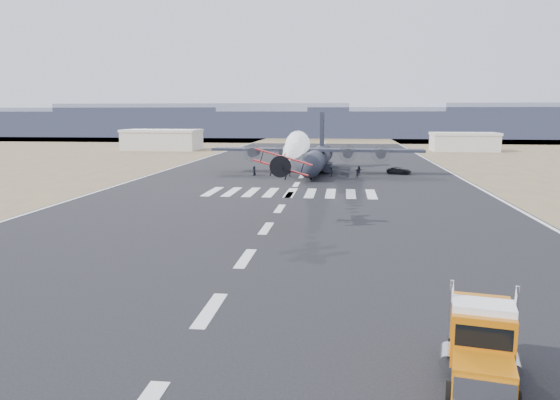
% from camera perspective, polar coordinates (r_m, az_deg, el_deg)
% --- Properties ---
extents(ground, '(500.00, 500.00, 0.00)m').
position_cam_1_polar(ground, '(33.84, -7.32, -11.34)').
color(ground, black).
rests_on(ground, ground).
extents(scrub_far, '(500.00, 80.00, 0.00)m').
position_cam_1_polar(scrub_far, '(261.15, 4.98, 6.36)').
color(scrub_far, brown).
rests_on(scrub_far, ground).
extents(runway_markings, '(60.00, 260.00, 0.01)m').
position_cam_1_polar(runway_markings, '(91.86, 1.72, 1.64)').
color(runway_markings, silver).
rests_on(runway_markings, ground).
extents(ridge_seg_b, '(150.00, 50.00, 15.00)m').
position_cam_1_polar(ridge_seg_b, '(321.82, -18.86, 7.74)').
color(ridge_seg_b, slate).
rests_on(ridge_seg_b, ground).
extents(ridge_seg_c, '(150.00, 50.00, 17.00)m').
position_cam_1_polar(ridge_seg_c, '(299.78, -7.47, 8.27)').
color(ridge_seg_c, slate).
rests_on(ridge_seg_c, ground).
extents(ridge_seg_d, '(150.00, 50.00, 13.00)m').
position_cam_1_polar(ridge_seg_d, '(290.92, 5.18, 7.90)').
color(ridge_seg_d, slate).
rests_on(ridge_seg_d, ground).
extents(ridge_seg_e, '(150.00, 50.00, 15.00)m').
position_cam_1_polar(ridge_seg_e, '(296.36, 17.96, 7.72)').
color(ridge_seg_e, slate).
rests_on(ridge_seg_e, ground).
extents(hangar_left, '(24.50, 14.50, 6.70)m').
position_cam_1_polar(hangar_left, '(185.87, -12.19, 6.20)').
color(hangar_left, beige).
rests_on(hangar_left, ground).
extents(hangar_right, '(20.50, 12.50, 5.90)m').
position_cam_1_polar(hangar_right, '(184.95, 18.67, 5.80)').
color(hangar_right, beige).
rests_on(hangar_right, ground).
extents(semi_truck, '(4.02, 8.43, 3.70)m').
position_cam_1_polar(semi_truck, '(26.05, 20.30, -13.91)').
color(semi_truck, black).
rests_on(semi_truck, ground).
extents(aerobatic_biplane, '(6.00, 5.53, 3.17)m').
position_cam_1_polar(aerobatic_biplane, '(57.09, 0.16, 3.83)').
color(aerobatic_biplane, '#AE180B').
extents(smoke_trail, '(3.89, 38.18, 3.89)m').
position_cam_1_polar(smoke_trail, '(87.81, 1.81, 5.81)').
color(smoke_trail, white).
extents(transport_aircraft, '(41.95, 34.55, 12.13)m').
position_cam_1_polar(transport_aircraft, '(110.90, 3.91, 4.51)').
color(transport_aircraft, black).
rests_on(transport_aircraft, ground).
extents(support_vehicle, '(5.16, 3.20, 1.33)m').
position_cam_1_polar(support_vehicle, '(110.50, 12.32, 3.02)').
color(support_vehicle, black).
rests_on(support_vehicle, ground).
extents(crew_a, '(0.65, 0.72, 1.67)m').
position_cam_1_polar(crew_a, '(108.64, 0.28, 3.22)').
color(crew_a, black).
rests_on(crew_a, ground).
extents(crew_b, '(0.93, 0.72, 1.70)m').
position_cam_1_polar(crew_b, '(102.33, 8.12, 2.78)').
color(crew_b, black).
rests_on(crew_b, ground).
extents(crew_c, '(1.08, 1.34, 1.88)m').
position_cam_1_polar(crew_c, '(103.79, 5.36, 2.97)').
color(crew_c, black).
rests_on(crew_c, ground).
extents(crew_d, '(1.00, 1.13, 1.73)m').
position_cam_1_polar(crew_d, '(103.80, 1.02, 2.97)').
color(crew_d, black).
rests_on(crew_d, ground).
extents(crew_e, '(0.78, 1.00, 1.79)m').
position_cam_1_polar(crew_e, '(106.19, -2.70, 3.11)').
color(crew_e, black).
rests_on(crew_e, ground).
extents(crew_f, '(1.62, 1.43, 1.77)m').
position_cam_1_polar(crew_f, '(106.64, 8.24, 3.05)').
color(crew_f, black).
rests_on(crew_f, ground).
extents(crew_g, '(0.73, 0.67, 1.63)m').
position_cam_1_polar(crew_g, '(100.38, 3.55, 2.72)').
color(crew_g, black).
rests_on(crew_g, ground).
extents(crew_h, '(0.76, 0.94, 1.68)m').
position_cam_1_polar(crew_h, '(104.96, -2.78, 3.01)').
color(crew_h, black).
rests_on(crew_h, ground).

